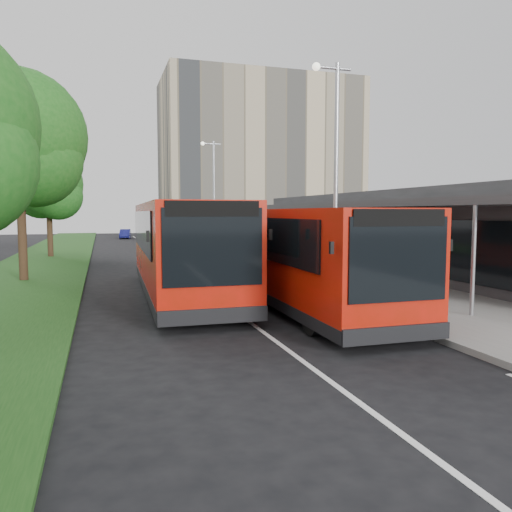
{
  "coord_description": "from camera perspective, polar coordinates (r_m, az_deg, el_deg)",
  "views": [
    {
      "loc": [
        -3.78,
        -14.16,
        2.97
      ],
      "look_at": [
        1.2,
        1.88,
        1.5
      ],
      "focal_mm": 35.0,
      "sensor_mm": 36.0,
      "label": 1
    }
  ],
  "objects": [
    {
      "name": "lamp_post_far",
      "position": [
        37.06,
        -4.97,
        7.68
      ],
      "size": [
        1.44,
        0.28,
        8.0
      ],
      "color": "#989BA0",
      "rests_on": "pavement"
    },
    {
      "name": "bollard",
      "position": [
        33.43,
        -2.43,
        1.13
      ],
      "size": [
        0.19,
        0.19,
        1.13
      ],
      "primitive_type": "cylinder",
      "rotation": [
        0.0,
        0.0,
        0.04
      ],
      "color": "#FAEA0D",
      "rests_on": "pavement"
    },
    {
      "name": "tree_mid",
      "position": [
        23.61,
        -25.52,
        11.37
      ],
      "size": [
        5.57,
        5.57,
        8.95
      ],
      "color": "#342415",
      "rests_on": "ground"
    },
    {
      "name": "car_near",
      "position": [
        53.07,
        -11.03,
        2.43
      ],
      "size": [
        1.88,
        4.08,
        1.36
      ],
      "primitive_type": "imported",
      "rotation": [
        0.0,
        0.0,
        -0.07
      ],
      "color": "#5B0D0F",
      "rests_on": "ground"
    },
    {
      "name": "lamp_post_near",
      "position": [
        18.07,
        8.9,
        10.49
      ],
      "size": [
        1.44,
        0.28,
        8.0
      ],
      "color": "#989BA0",
      "rests_on": "pavement"
    },
    {
      "name": "bus_main",
      "position": [
        15.63,
        5.29,
        -0.15
      ],
      "size": [
        2.94,
        10.88,
        3.07
      ],
      "rotation": [
        0.0,
        0.0,
        -0.01
      ],
      "color": "red",
      "rests_on": "ground"
    },
    {
      "name": "bus_second",
      "position": [
        17.81,
        -8.4,
        0.8
      ],
      "size": [
        3.26,
        11.66,
        3.28
      ],
      "rotation": [
        0.0,
        0.0,
        -0.03
      ],
      "color": "red",
      "rests_on": "ground"
    },
    {
      "name": "kerb_dashes",
      "position": [
        34.04,
        -5.18,
        -0.02
      ],
      "size": [
        0.12,
        56.0,
        0.01
      ],
      "color": "silver",
      "rests_on": "ground"
    },
    {
      "name": "station_building",
      "position": [
        26.58,
        16.2,
        2.8
      ],
      "size": [
        7.7,
        26.0,
        4.0
      ],
      "color": "#2A2A2C",
      "rests_on": "ground"
    },
    {
      "name": "litter_bin",
      "position": [
        25.68,
        3.65,
        -0.42
      ],
      "size": [
        0.51,
        0.51,
        0.8
      ],
      "primitive_type": "cylinder",
      "rotation": [
        0.0,
        0.0,
        0.15
      ],
      "color": "#322114",
      "rests_on": "pavement"
    },
    {
      "name": "tree_far",
      "position": [
        35.4,
        -22.65,
        7.11
      ],
      "size": [
        4.38,
        4.38,
        6.98
      ],
      "color": "#342415",
      "rests_on": "ground"
    },
    {
      "name": "car_far",
      "position": [
        58.7,
        -14.72,
        2.46
      ],
      "size": [
        1.49,
        3.35,
        1.07
      ],
      "primitive_type": "imported",
      "rotation": [
        0.0,
        0.0,
        -0.11
      ],
      "color": "navy",
      "rests_on": "ground"
    },
    {
      "name": "ground",
      "position": [
        14.96,
        -2.27,
        -6.46
      ],
      "size": [
        120.0,
        120.0,
        0.0
      ],
      "primitive_type": "plane",
      "color": "black",
      "rests_on": "ground"
    },
    {
      "name": "grass_verge",
      "position": [
        34.44,
        -22.55,
        -0.25
      ],
      "size": [
        5.0,
        80.0,
        0.1
      ],
      "primitive_type": "cube",
      "color": "#184014",
      "rests_on": "ground"
    },
    {
      "name": "lane_centre_line",
      "position": [
        29.56,
        -9.81,
        -0.83
      ],
      "size": [
        0.12,
        70.0,
        0.01
      ],
      "primitive_type": "cube",
      "color": "silver",
      "rests_on": "ground"
    },
    {
      "name": "office_block",
      "position": [
        59.22,
        0.32,
        10.84
      ],
      "size": [
        22.0,
        12.0,
        18.0
      ],
      "primitive_type": "cube",
      "color": "tan",
      "rests_on": "ground"
    },
    {
      "name": "pavement",
      "position": [
        35.65,
        -1.27,
        0.34
      ],
      "size": [
        5.0,
        80.0,
        0.15
      ],
      "primitive_type": "cube",
      "color": "slate",
      "rests_on": "ground"
    }
  ]
}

